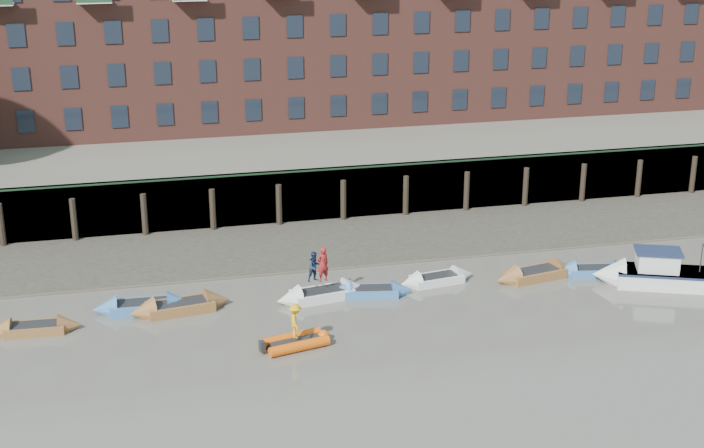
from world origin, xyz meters
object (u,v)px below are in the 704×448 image
object	(u,v)px
rowboat_1	(143,306)
rowboat_6	(536,274)
motor_launch	(644,273)
rowboat_7	(594,271)
rowboat_0	(35,328)
rowboat_2	(180,307)
rowboat_3	(322,294)
person_rower_a	(323,264)
rowboat_4	(371,291)
rib_tender	(298,341)
rowboat_5	(437,279)
person_rower_b	(315,267)
person_rib_crew	(295,321)

from	to	relation	value
rowboat_1	rowboat_6	distance (m)	20.32
rowboat_1	motor_launch	xyz separation A→B (m)	(25.40, -2.66, 0.39)
rowboat_1	rowboat_7	distance (m)	23.55
rowboat_0	rowboat_2	bearing A→B (deg)	10.01
rowboat_1	rowboat_3	bearing A→B (deg)	-2.22
rowboat_3	person_rower_a	bearing A→B (deg)	26.89
rowboat_6	motor_launch	size ratio (longest dim) A/B	0.80
rowboat_4	rowboat_6	world-z (taller)	rowboat_6
rowboat_7	rib_tender	size ratio (longest dim) A/B	1.36
rowboat_3	rowboat_2	bearing A→B (deg)	169.65
rowboat_0	rowboat_6	distance (m)	25.26
rowboat_3	person_rower_a	world-z (taller)	person_rower_a
rowboat_0	rowboat_7	distance (m)	28.47
rowboat_5	motor_launch	bearing A→B (deg)	-23.57
rowboat_3	rib_tender	xyz separation A→B (m)	(-2.17, -4.99, -0.01)
rowboat_2	rowboat_6	size ratio (longest dim) A/B	1.02
rowboat_1	rowboat_5	bearing A→B (deg)	1.75
rowboat_6	rowboat_1	bearing A→B (deg)	166.94
rowboat_3	person_rower_a	xyz separation A→B (m)	(0.06, 0.04, 1.59)
rib_tender	person_rower_a	xyz separation A→B (m)	(2.23, 5.03, 1.60)
person_rower_b	person_rib_crew	world-z (taller)	person_rower_b
rowboat_3	rib_tender	size ratio (longest dim) A/B	1.55
rowboat_2	rowboat_7	bearing A→B (deg)	-9.49
rowboat_7	rowboat_0	bearing A→B (deg)	-168.89
rowboat_1	motor_launch	size ratio (longest dim) A/B	0.76
rowboat_5	rib_tender	distance (m)	10.11
rowboat_1	person_rower_b	world-z (taller)	person_rower_b
rowboat_3	rowboat_5	distance (m)	6.27
rowboat_4	person_rower_b	distance (m)	3.21
person_rower_a	motor_launch	bearing A→B (deg)	152.92
person_rower_b	person_rib_crew	xyz separation A→B (m)	(-1.93, -5.21, -0.42)
rowboat_3	rowboat_4	xyz separation A→B (m)	(2.49, -0.16, -0.03)
rowboat_6	rib_tender	bearing A→B (deg)	-171.35
rowboat_5	person_rower_a	world-z (taller)	person_rower_a
rowboat_6	motor_launch	xyz separation A→B (m)	(5.09, -2.13, 0.38)
rib_tender	rowboat_4	bearing A→B (deg)	32.65
motor_launch	person_rower_a	world-z (taller)	person_rower_a
rowboat_0	rowboat_2	size ratio (longest dim) A/B	0.83
rowboat_2	person_rower_b	size ratio (longest dim) A/B	3.30
rowboat_4	person_rower_b	bearing A→B (deg)	-175.66
rowboat_0	person_rower_a	size ratio (longest dim) A/B	2.36
rowboat_2	rowboat_3	world-z (taller)	rowboat_2
rowboat_5	person_rower_b	xyz separation A→B (m)	(-6.57, -0.50, 1.49)
rowboat_2	rowboat_6	distance (m)	18.53
rowboat_4	person_rib_crew	bearing A→B (deg)	-123.65
rowboat_7	person_rib_crew	bearing A→B (deg)	-154.02
rowboat_4	person_rower_a	bearing A→B (deg)	-174.47
person_rower_a	rowboat_5	bearing A→B (deg)	165.69
rowboat_1	rowboat_5	distance (m)	15.04
person_rower_b	rowboat_3	bearing A→B (deg)	-40.25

